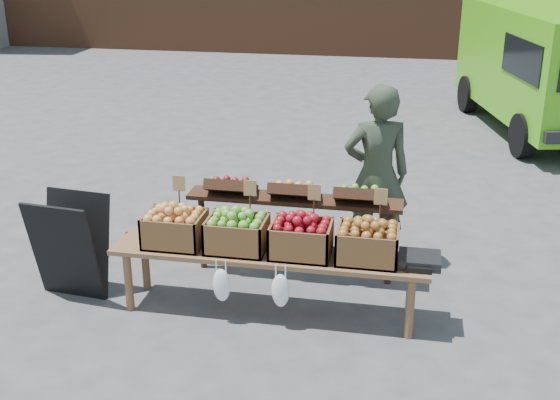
% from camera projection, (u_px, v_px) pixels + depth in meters
% --- Properties ---
extents(ground, '(80.00, 80.00, 0.00)m').
position_uv_depth(ground, '(234.00, 290.00, 6.48)').
color(ground, '#48474A').
extents(delivery_van, '(2.99, 4.79, 1.99)m').
position_uv_depth(delivery_van, '(551.00, 71.00, 11.25)').
color(delivery_van, '#4BB115').
rests_on(delivery_van, ground).
extents(vendor, '(0.74, 0.59, 1.79)m').
position_uv_depth(vendor, '(376.00, 175.00, 6.78)').
color(vendor, '#2E3828').
rests_on(vendor, ground).
extents(chalkboard_sign, '(0.66, 0.41, 0.96)m').
position_uv_depth(chalkboard_sign, '(71.00, 247.00, 6.24)').
color(chalkboard_sign, black).
rests_on(chalkboard_sign, ground).
extents(back_table, '(2.10, 0.44, 1.04)m').
position_uv_depth(back_table, '(294.00, 225.00, 6.58)').
color(back_table, black).
rests_on(back_table, ground).
extents(display_bench, '(2.70, 0.56, 0.57)m').
position_uv_depth(display_bench, '(269.00, 282.00, 6.02)').
color(display_bench, brown).
rests_on(display_bench, ground).
extents(crate_golden_apples, '(0.50, 0.40, 0.28)m').
position_uv_depth(crate_golden_apples, '(175.00, 229.00, 6.02)').
color(crate_golden_apples, '#A38F2A').
rests_on(crate_golden_apples, display_bench).
extents(crate_russet_pears, '(0.50, 0.40, 0.28)m').
position_uv_depth(crate_russet_pears, '(237.00, 234.00, 5.92)').
color(crate_russet_pears, '#4F862A').
rests_on(crate_russet_pears, display_bench).
extents(crate_red_apples, '(0.50, 0.40, 0.28)m').
position_uv_depth(crate_red_apples, '(301.00, 239.00, 5.82)').
color(crate_red_apples, maroon).
rests_on(crate_red_apples, display_bench).
extents(crate_green_apples, '(0.50, 0.40, 0.28)m').
position_uv_depth(crate_green_apples, '(367.00, 244.00, 5.73)').
color(crate_green_apples, '#A25B27').
rests_on(crate_green_apples, display_bench).
extents(weighing_scale, '(0.34, 0.30, 0.08)m').
position_uv_depth(weighing_scale, '(419.00, 260.00, 5.69)').
color(weighing_scale, black).
rests_on(weighing_scale, display_bench).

